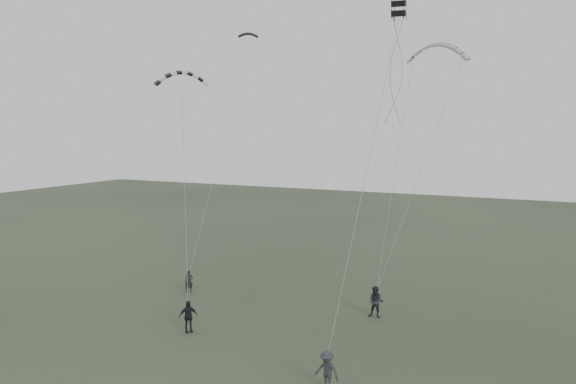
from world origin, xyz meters
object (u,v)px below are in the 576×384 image
at_px(kite_striped, 182,72).
at_px(kite_box, 399,9).
at_px(flyer_right, 376,302).
at_px(flyer_far, 327,371).
at_px(kite_pale_large, 438,45).
at_px(flyer_center, 188,316).
at_px(kite_dark_small, 248,34).
at_px(flyer_left, 189,281).

xyz_separation_m(kite_striped, kite_box, (13.69, -1.75, 2.20)).
height_order(flyer_right, flyer_far, flyer_right).
height_order(flyer_right, kite_pale_large, kite_pale_large).
relative_size(flyer_far, kite_striped, 0.54).
xyz_separation_m(kite_pale_large, kite_striped, (-13.46, -8.71, -1.92)).
bearing_deg(flyer_center, kite_dark_small, 54.95).
relative_size(flyer_far, kite_dark_small, 1.20).
distance_m(kite_dark_small, kite_box, 17.11).
xyz_separation_m(flyer_right, flyer_far, (0.85, -9.81, -0.07)).
distance_m(flyer_center, kite_dark_small, 21.22).
xyz_separation_m(flyer_far, kite_pale_large, (1.10, 15.80, 15.44)).
height_order(kite_pale_large, kite_box, kite_pale_large).
distance_m(flyer_left, kite_striped, 13.87).
bearing_deg(flyer_left, kite_striped, -97.55).
height_order(kite_striped, kite_box, kite_box).
bearing_deg(flyer_left, kite_box, -54.28).
height_order(flyer_center, kite_pale_large, kite_pale_large).
relative_size(flyer_right, kite_dark_small, 1.30).
distance_m(kite_dark_small, kite_striped, 9.00).
bearing_deg(kite_dark_small, flyer_left, -132.90).
bearing_deg(kite_striped, flyer_far, -69.59).
distance_m(flyer_left, flyer_far, 16.56).
height_order(flyer_far, kite_striped, kite_striped).
bearing_deg(flyer_far, flyer_center, 169.20).
relative_size(kite_dark_small, kite_striped, 0.45).
distance_m(flyer_far, kite_pale_large, 22.12).
distance_m(flyer_right, kite_striped, 17.91).
bearing_deg(flyer_left, kite_dark_small, 38.71).
distance_m(flyer_far, kite_striped, 19.64).
relative_size(kite_pale_large, kite_striped, 1.22).
height_order(flyer_center, kite_striped, kite_striped).
xyz_separation_m(kite_dark_small, kite_box, (13.80, -10.03, -1.31)).
height_order(flyer_far, kite_box, kite_box).
bearing_deg(flyer_far, kite_striped, 157.63).
bearing_deg(flyer_right, flyer_center, -144.25).
height_order(flyer_right, flyer_center, flyer_right).
distance_m(kite_pale_large, kite_striped, 16.15).
distance_m(kite_striped, kite_box, 13.97).
relative_size(kite_pale_large, kite_box, 5.46).
relative_size(kite_striped, kite_box, 4.49).
xyz_separation_m(flyer_far, kite_dark_small, (-12.47, 15.37, 17.02)).
xyz_separation_m(flyer_center, kite_dark_small, (-3.14, 12.29, 17.01)).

